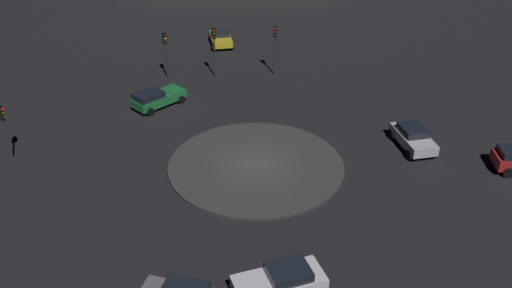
{
  "coord_description": "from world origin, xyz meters",
  "views": [
    {
      "loc": [
        -29.93,
        3.7,
        19.4
      ],
      "look_at": [
        0.0,
        0.0,
        1.66
      ],
      "focal_mm": 39.1,
      "sensor_mm": 36.0,
      "label": 1
    }
  ],
  "objects_px": {
    "car_yellow": "(221,38)",
    "traffic_light_east_near": "(275,41)",
    "car_white": "(281,282)",
    "car_green": "(157,98)",
    "traffic_light_north": "(4,122)",
    "car_silver": "(413,137)",
    "traffic_light_east": "(165,46)",
    "traffic_light_east_far": "(214,43)"
  },
  "relations": [
    {
      "from": "car_yellow",
      "to": "traffic_light_east_near",
      "type": "height_order",
      "value": "traffic_light_east_near"
    },
    {
      "from": "car_white",
      "to": "car_green",
      "type": "xyz_separation_m",
      "value": [
        20.63,
        6.3,
        -0.05
      ]
    },
    {
      "from": "traffic_light_north",
      "to": "car_silver",
      "type": "bearing_deg",
      "value": 6.5
    },
    {
      "from": "car_yellow",
      "to": "traffic_light_east",
      "type": "bearing_deg",
      "value": -36.95
    },
    {
      "from": "car_green",
      "to": "traffic_light_north",
      "type": "xyz_separation_m",
      "value": [
        -6.54,
        9.2,
        1.98
      ]
    },
    {
      "from": "car_white",
      "to": "traffic_light_east",
      "type": "relative_size",
      "value": 1.13
    },
    {
      "from": "car_silver",
      "to": "traffic_light_north",
      "type": "relative_size",
      "value": 1.05
    },
    {
      "from": "car_white",
      "to": "traffic_light_north",
      "type": "distance_m",
      "value": 21.04
    },
    {
      "from": "car_green",
      "to": "car_yellow",
      "type": "bearing_deg",
      "value": 27.89
    },
    {
      "from": "traffic_light_north",
      "to": "traffic_light_east_far",
      "type": "distance_m",
      "value": 18.28
    },
    {
      "from": "car_white",
      "to": "traffic_light_east_far",
      "type": "relative_size",
      "value": 1.04
    },
    {
      "from": "traffic_light_east",
      "to": "car_white",
      "type": "bearing_deg",
      "value": -9.2
    },
    {
      "from": "car_silver",
      "to": "traffic_light_east_far",
      "type": "height_order",
      "value": "traffic_light_east_far"
    },
    {
      "from": "traffic_light_east",
      "to": "car_green",
      "type": "bearing_deg",
      "value": -28.95
    },
    {
      "from": "car_white",
      "to": "traffic_light_east_near",
      "type": "bearing_deg",
      "value": -110.34
    },
    {
      "from": "car_green",
      "to": "traffic_light_east",
      "type": "height_order",
      "value": "traffic_light_east"
    },
    {
      "from": "car_green",
      "to": "traffic_light_east_near",
      "type": "relative_size",
      "value": 1.0
    },
    {
      "from": "car_yellow",
      "to": "traffic_light_east_far",
      "type": "xyz_separation_m",
      "value": [
        -7.83,
        1.0,
        2.37
      ]
    },
    {
      "from": "traffic_light_east_far",
      "to": "car_green",
      "type": "bearing_deg",
      "value": -49.59
    },
    {
      "from": "traffic_light_east_near",
      "to": "car_silver",
      "type": "bearing_deg",
      "value": 41.8
    },
    {
      "from": "car_white",
      "to": "car_yellow",
      "type": "distance_m",
      "value": 33.65
    },
    {
      "from": "car_green",
      "to": "car_yellow",
      "type": "height_order",
      "value": "car_green"
    },
    {
      "from": "car_yellow",
      "to": "traffic_light_east_near",
      "type": "distance_m",
      "value": 9.17
    },
    {
      "from": "traffic_light_north",
      "to": "traffic_light_east_near",
      "type": "bearing_deg",
      "value": 41.83
    },
    {
      "from": "car_silver",
      "to": "traffic_light_east",
      "type": "relative_size",
      "value": 1.0
    },
    {
      "from": "car_white",
      "to": "traffic_light_north",
      "type": "bearing_deg",
      "value": -54.53
    },
    {
      "from": "car_green",
      "to": "traffic_light_north",
      "type": "height_order",
      "value": "traffic_light_north"
    },
    {
      "from": "car_white",
      "to": "traffic_light_east",
      "type": "bearing_deg",
      "value": -90.24
    },
    {
      "from": "car_silver",
      "to": "traffic_light_east_far",
      "type": "distance_m",
      "value": 18.58
    },
    {
      "from": "car_green",
      "to": "traffic_light_east_far",
      "type": "relative_size",
      "value": 0.99
    },
    {
      "from": "car_silver",
      "to": "traffic_light_east",
      "type": "bearing_deg",
      "value": -134.84
    },
    {
      "from": "car_green",
      "to": "traffic_light_east",
      "type": "xyz_separation_m",
      "value": [
        5.48,
        -0.74,
        2.12
      ]
    },
    {
      "from": "car_silver",
      "to": "traffic_light_east_far",
      "type": "bearing_deg",
      "value": -142.27
    },
    {
      "from": "car_silver",
      "to": "traffic_light_east_near",
      "type": "bearing_deg",
      "value": -156.45
    },
    {
      "from": "traffic_light_east_near",
      "to": "car_white",
      "type": "bearing_deg",
      "value": 5.15
    },
    {
      "from": "traffic_light_east",
      "to": "car_yellow",
      "type": "bearing_deg",
      "value": 124.81
    },
    {
      "from": "car_yellow",
      "to": "traffic_light_east",
      "type": "relative_size",
      "value": 0.99
    },
    {
      "from": "car_yellow",
      "to": "traffic_light_east",
      "type": "xyz_separation_m",
      "value": [
        -7.54,
        5.08,
        2.14
      ]
    },
    {
      "from": "car_green",
      "to": "traffic_light_north",
      "type": "relative_size",
      "value": 1.13
    },
    {
      "from": "traffic_light_east",
      "to": "car_silver",
      "type": "bearing_deg",
      "value": 28.96
    },
    {
      "from": "car_green",
      "to": "car_silver",
      "type": "relative_size",
      "value": 1.07
    },
    {
      "from": "car_yellow",
      "to": "traffic_light_east_far",
      "type": "distance_m",
      "value": 8.25
    }
  ]
}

